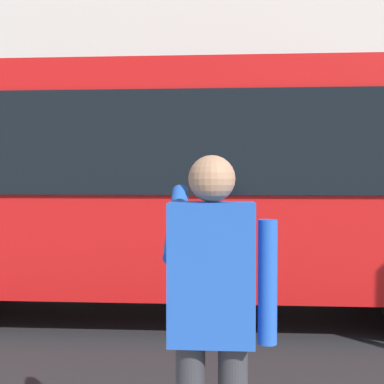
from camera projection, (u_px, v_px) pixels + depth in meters
name	position (u px, v px, depth m)	size (l,w,h in m)	color
ground_plane	(252.00, 311.00, 6.92)	(60.00, 60.00, 0.00)	#232326
building_facade_far	(242.00, 7.00, 13.51)	(28.00, 1.55, 12.00)	beige
red_bus	(157.00, 181.00, 6.87)	(9.05, 2.54, 3.08)	red
pedestrian_photographer	(213.00, 306.00, 2.52)	(0.53, 0.52, 1.70)	#2D2D33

